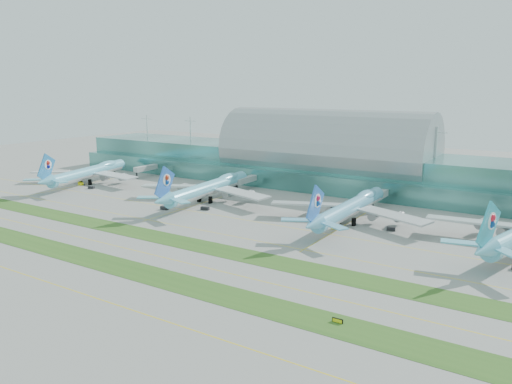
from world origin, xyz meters
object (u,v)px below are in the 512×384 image
Objects in this scene: airliner_b at (210,187)px; airliner_c at (351,206)px; terminal at (325,160)px; airliner_a at (90,172)px; taxiway_sign_east at (338,321)px.

airliner_b reaches higher than airliner_c.
airliner_c is at bearing -5.83° from airliner_b.
terminal is 4.33× the size of airliner_c.
airliner_a reaches higher than taxiway_sign_east.
airliner_a is at bearing -179.79° from airliner_c.
airliner_c is at bearing 110.34° from taxiway_sign_east.
airliner_b is 29.32× the size of taxiway_sign_east.
taxiway_sign_east is (31.94, -87.63, -6.10)m from airliner_c.
taxiway_sign_east is at bearing -45.28° from airliner_b.
airliner_c is at bearing -14.31° from airliner_a.
airliner_b reaches higher than airliner_a.
airliner_a is at bearing 175.09° from airliner_b.
taxiway_sign_east is (75.03, -155.36, -13.64)m from terminal.
airliner_a is at bearing -149.94° from terminal.
airliner_c is (43.09, -67.73, -7.55)m from terminal.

